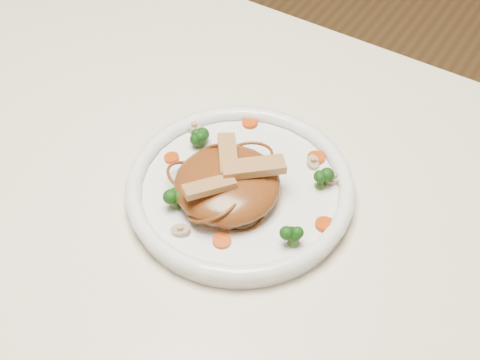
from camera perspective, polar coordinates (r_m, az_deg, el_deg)
The scene contains 19 objects.
table at distance 0.90m, azimuth -4.90°, elevation -5.59°, with size 1.20×0.80×0.75m.
plate at distance 0.81m, azimuth 0.00°, elevation -1.04°, with size 0.27×0.27×0.02m, color white.
noodle_mound at distance 0.79m, azimuth -1.06°, elevation -0.34°, with size 0.12×0.12×0.04m, color brown.
chicken_a at distance 0.77m, azimuth 1.12°, elevation 1.06°, with size 0.07×0.02×0.01m, color tan.
chicken_b at distance 0.79m, azimuth -1.02°, elevation 2.11°, with size 0.06×0.02×0.01m, color tan.
chicken_c at distance 0.75m, azimuth -2.56°, elevation -0.55°, with size 0.06×0.02×0.01m, color tan.
broccoli_0 at distance 0.81m, azimuth 6.75°, elevation 0.12°, with size 0.02×0.02×0.03m, color #11480F, non-canonical shape.
broccoli_1 at distance 0.85m, azimuth -3.41°, elevation 3.57°, with size 0.02×0.02×0.03m, color #11480F, non-canonical shape.
broccoli_2 at distance 0.78m, azimuth -5.42°, elevation -1.32°, with size 0.03×0.03×0.03m, color #11480F, non-canonical shape.
broccoli_3 at distance 0.75m, azimuth 4.53°, elevation -4.45°, with size 0.03×0.03×0.03m, color #11480F, non-canonical shape.
carrot_0 at distance 0.84m, azimuth 6.33°, elevation 1.86°, with size 0.02×0.02×0.01m, color #BE3A06.
carrot_1 at distance 0.84m, azimuth -5.70°, elevation 1.84°, with size 0.02×0.02×0.01m, color #BE3A06.
carrot_2 at distance 0.78m, azimuth 7.04°, elevation -3.66°, with size 0.02×0.02×0.01m, color #BE3A06.
carrot_3 at distance 0.88m, azimuth 0.83°, elevation 4.78°, with size 0.02×0.02×0.01m, color #BE3A06.
carrot_4 at distance 0.76m, azimuth -1.52°, elevation -5.03°, with size 0.02×0.02×0.01m, color #BE3A06.
mushroom_0 at distance 0.77m, azimuth -4.96°, elevation -4.20°, with size 0.02×0.02×0.01m, color #BAA98B.
mushroom_1 at distance 0.82m, azimuth 7.77°, elevation 0.17°, with size 0.03×0.03×0.01m, color #BAA98B.
mushroom_2 at distance 0.88m, azimuth -3.82°, elevation 4.37°, with size 0.02×0.02×0.01m, color #BAA98B.
mushroom_3 at distance 0.84m, azimuth 6.06°, elevation 1.45°, with size 0.02×0.02×0.01m, color #BAA98B.
Camera 1 is at (0.35, -0.41, 1.37)m, focal length 51.43 mm.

